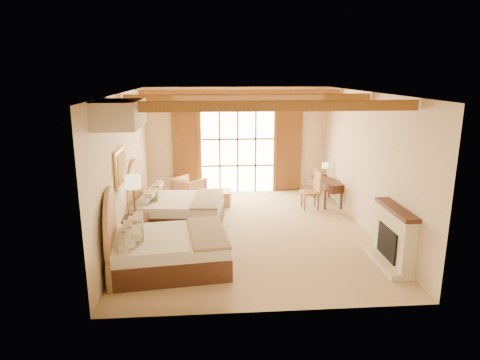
{
  "coord_description": "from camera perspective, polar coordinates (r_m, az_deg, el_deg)",
  "views": [
    {
      "loc": [
        -0.94,
        -9.42,
        3.64
      ],
      "look_at": [
        -0.18,
        0.2,
        1.19
      ],
      "focal_mm": 32.0,
      "sensor_mm": 36.0,
      "label": 1
    }
  ],
  "objects": [
    {
      "name": "desk",
      "position": [
        12.38,
        11.58,
        -1.4
      ],
      "size": [
        0.91,
        1.36,
        0.68
      ],
      "rotation": [
        0.0,
        0.0,
        0.32
      ],
      "color": "#462618",
      "rests_on": "floor"
    },
    {
      "name": "ceiling_beams",
      "position": [
        9.48,
        1.23,
        10.86
      ],
      "size": [
        5.39,
        4.6,
        0.18
      ],
      "primitive_type": null,
      "color": "olive",
      "rests_on": "ceiling"
    },
    {
      "name": "desk_chair",
      "position": [
        11.8,
        9.47,
        -2.26
      ],
      "size": [
        0.51,
        0.51,
        1.04
      ],
      "rotation": [
        0.0,
        0.0,
        0.12
      ],
      "color": "olive",
      "rests_on": "floor"
    },
    {
      "name": "nightstand",
      "position": [
        9.53,
        -13.69,
        -6.63
      ],
      "size": [
        0.52,
        0.52,
        0.62
      ],
      "primitive_type": "cube",
      "rotation": [
        0.0,
        0.0,
        -0.0
      ],
      "color": "#462618",
      "rests_on": "floor"
    },
    {
      "name": "floor",
      "position": [
        10.14,
        1.13,
        -6.79
      ],
      "size": [
        7.0,
        7.0,
        0.0
      ],
      "primitive_type": "plane",
      "color": "tan",
      "rests_on": "ground"
    },
    {
      "name": "wall_left",
      "position": [
        9.8,
        -15.04,
        1.74
      ],
      "size": [
        0.0,
        7.0,
        7.0
      ],
      "primitive_type": "plane",
      "rotation": [
        1.57,
        0.0,
        1.57
      ],
      "color": "beige",
      "rests_on": "ground"
    },
    {
      "name": "desk_lamp",
      "position": [
        12.74,
        11.3,
        1.84
      ],
      "size": [
        0.19,
        0.19,
        0.38
      ],
      "color": "#3E2B1C",
      "rests_on": "desk"
    },
    {
      "name": "ottoman",
      "position": [
        12.01,
        -2.57,
        -2.39
      ],
      "size": [
        0.63,
        0.63,
        0.41
      ],
      "primitive_type": "cube",
      "rotation": [
        0.0,
        0.0,
        -0.12
      ],
      "color": "#A0754A",
      "rests_on": "floor"
    },
    {
      "name": "canopy_valance",
      "position": [
        7.59,
        -15.74,
        8.5
      ],
      "size": [
        0.7,
        1.4,
        0.45
      ],
      "primitive_type": "cube",
      "color": "beige",
      "rests_on": "ceiling"
    },
    {
      "name": "wall_right",
      "position": [
        10.32,
        16.57,
        2.25
      ],
      "size": [
        0.0,
        7.0,
        7.0
      ],
      "primitive_type": "plane",
      "rotation": [
        1.57,
        0.0,
        -1.57
      ],
      "color": "beige",
      "rests_on": "ground"
    },
    {
      "name": "wall_back",
      "position": [
        13.11,
        -0.34,
        5.3
      ],
      "size": [
        5.5,
        0.0,
        5.5
      ],
      "primitive_type": "plane",
      "rotation": [
        1.57,
        0.0,
        0.0
      ],
      "color": "beige",
      "rests_on": "ground"
    },
    {
      "name": "painting",
      "position": [
        9.04,
        -15.64,
        1.65
      ],
      "size": [
        0.06,
        0.95,
        0.75
      ],
      "color": "gold",
      "rests_on": "wall_left"
    },
    {
      "name": "floor_lamp",
      "position": [
        9.26,
        -14.04,
        -0.81
      ],
      "size": [
        0.32,
        0.32,
        1.53
      ],
      "color": "#3E2B1C",
      "rests_on": "floor"
    },
    {
      "name": "bed_near",
      "position": [
        8.29,
        -10.59,
        -8.77
      ],
      "size": [
        2.35,
        1.88,
        1.43
      ],
      "rotation": [
        0.0,
        0.0,
        0.11
      ],
      "color": "#462618",
      "rests_on": "floor"
    },
    {
      "name": "armchair",
      "position": [
        12.36,
        -6.84,
        -1.25
      ],
      "size": [
        1.1,
        1.1,
        0.72
      ],
      "primitive_type": "imported",
      "rotation": [
        0.0,
        0.0,
        -3.85
      ],
      "color": "tan",
      "rests_on": "floor"
    },
    {
      "name": "fireplace",
      "position": [
        8.8,
        19.75,
        -7.48
      ],
      "size": [
        0.46,
        1.4,
        1.16
      ],
      "color": "beige",
      "rests_on": "ground"
    },
    {
      "name": "french_doors",
      "position": [
        13.11,
        -0.31,
        3.75
      ],
      "size": [
        3.95,
        0.08,
        2.6
      ],
      "color": "white",
      "rests_on": "ground"
    },
    {
      "name": "bed_far",
      "position": [
        10.55,
        -9.13,
        -3.67
      ],
      "size": [
        2.32,
        1.85,
        1.41
      ],
      "rotation": [
        0.0,
        0.0,
        -0.12
      ],
      "color": "#462618",
      "rests_on": "floor"
    },
    {
      "name": "ceiling",
      "position": [
        9.47,
        1.23,
        11.58
      ],
      "size": [
        7.0,
        7.0,
        0.0
      ],
      "primitive_type": "plane",
      "rotation": [
        3.14,
        0.0,
        0.0
      ],
      "color": "#B86D37",
      "rests_on": "ground"
    }
  ]
}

